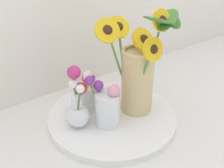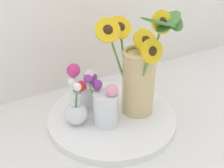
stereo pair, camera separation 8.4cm
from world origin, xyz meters
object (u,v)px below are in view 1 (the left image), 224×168
(vase_small_center, at_px, (107,106))
(vase_small_back, at_px, (88,92))
(serving_tray, at_px, (112,116))
(mason_jar_sunflowers, at_px, (138,72))
(vase_bulb_right, at_px, (78,106))

(vase_small_center, relative_size, vase_small_back, 1.25)
(serving_tray, distance_m, vase_small_back, 0.12)
(serving_tray, distance_m, mason_jar_sunflowers, 0.18)
(serving_tray, bearing_deg, vase_bulb_right, 171.75)
(vase_small_center, xyz_separation_m, vase_small_back, (0.00, 0.12, -0.01))
(vase_small_center, bearing_deg, vase_small_back, 88.38)
(serving_tray, xyz_separation_m, vase_small_back, (-0.04, 0.08, 0.07))
(vase_small_back, bearing_deg, serving_tray, -64.00)
(vase_small_back, bearing_deg, mason_jar_sunflowers, -41.32)
(mason_jar_sunflowers, distance_m, vase_small_back, 0.19)
(vase_small_back, bearing_deg, vase_bulb_right, -140.88)
(serving_tray, distance_m, vase_small_center, 0.10)
(serving_tray, bearing_deg, vase_small_center, -142.89)
(vase_small_center, height_order, vase_small_back, vase_small_center)
(mason_jar_sunflowers, relative_size, vase_small_back, 2.64)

